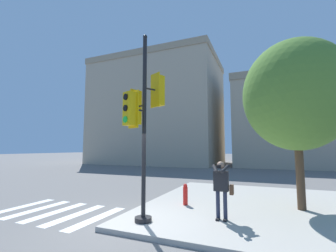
{
  "coord_description": "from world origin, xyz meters",
  "views": [
    {
      "loc": [
        3.46,
        -5.21,
        2.1
      ],
      "look_at": [
        1.02,
        0.62,
        2.72
      ],
      "focal_mm": 24.0,
      "sensor_mm": 36.0,
      "label": 1
    }
  ],
  "objects_px": {
    "fire_hydrant": "(185,194)",
    "person_photographer": "(222,185)",
    "traffic_signal_pole": "(142,115)",
    "street_tree": "(296,95)"
  },
  "relations": [
    {
      "from": "fire_hydrant",
      "to": "person_photographer",
      "type": "bearing_deg",
      "value": -38.74
    },
    {
      "from": "traffic_signal_pole",
      "to": "street_tree",
      "type": "relative_size",
      "value": 0.94
    },
    {
      "from": "traffic_signal_pole",
      "to": "fire_hydrant",
      "type": "distance_m",
      "value": 3.37
    },
    {
      "from": "person_photographer",
      "to": "fire_hydrant",
      "type": "bearing_deg",
      "value": 141.26
    },
    {
      "from": "traffic_signal_pole",
      "to": "person_photographer",
      "type": "bearing_deg",
      "value": 24.46
    },
    {
      "from": "traffic_signal_pole",
      "to": "street_tree",
      "type": "distance_m",
      "value": 5.24
    },
    {
      "from": "person_photographer",
      "to": "street_tree",
      "type": "xyz_separation_m",
      "value": [
        2.2,
        2.03,
        2.8
      ]
    },
    {
      "from": "street_tree",
      "to": "fire_hydrant",
      "type": "bearing_deg",
      "value": -166.74
    },
    {
      "from": "person_photographer",
      "to": "fire_hydrant",
      "type": "distance_m",
      "value": 1.96
    },
    {
      "from": "street_tree",
      "to": "fire_hydrant",
      "type": "relative_size",
      "value": 7.78
    }
  ]
}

